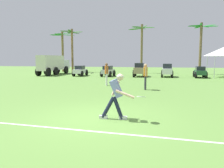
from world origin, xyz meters
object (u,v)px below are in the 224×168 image
at_px(parked_car_slot_c, 139,69).
at_px(palm_tree_left_of_centre, 72,46).
at_px(teammate_near_sideline, 145,74).
at_px(teammate_midfield, 106,72).
at_px(frisbee_thrower, 116,94).
at_px(parked_car_slot_e, 200,72).
at_px(parked_car_slot_d, 167,70).
at_px(palm_tree_far_left, 63,47).
at_px(palm_tree_right_of_centre, 142,44).
at_px(parked_car_slot_b, 108,71).
at_px(parked_car_slot_a, 80,71).
at_px(palm_tree_far_right, 201,42).
at_px(frisbee_in_flight, 141,97).
at_px(box_truck, 53,64).

xyz_separation_m(parked_car_slot_c, palm_tree_left_of_centre, (-9.47, 5.54, 2.78)).
height_order(teammate_near_sideline, teammate_midfield, same).
relative_size(frisbee_thrower, parked_car_slot_e, 0.63).
distance_m(teammate_near_sideline, parked_car_slot_c, 9.50).
bearing_deg(palm_tree_left_of_centre, parked_car_slot_d, -23.37).
xyz_separation_m(teammate_midfield, palm_tree_far_left, (-9.59, 14.37, 2.57)).
bearing_deg(palm_tree_right_of_centre, parked_car_slot_b, -117.93).
xyz_separation_m(parked_car_slot_a, palm_tree_right_of_centre, (6.09, 5.86, 3.13)).
relative_size(parked_car_slot_a, parked_car_slot_c, 0.94).
bearing_deg(parked_car_slot_d, teammate_midfield, -118.57).
distance_m(palm_tree_right_of_centre, palm_tree_far_right, 6.94).
bearing_deg(frisbee_in_flight, box_truck, 123.29).
bearing_deg(palm_tree_far_right, palm_tree_left_of_centre, 176.80).
bearing_deg(teammate_near_sideline, parked_car_slot_b, 115.24).
bearing_deg(teammate_near_sideline, parked_car_slot_d, 79.96).
relative_size(parked_car_slot_c, palm_tree_left_of_centre, 0.41).
bearing_deg(teammate_midfield, frisbee_thrower, -75.12).
relative_size(frisbee_thrower, parked_car_slot_c, 0.60).
bearing_deg(frisbee_in_flight, parked_car_slot_d, 84.75).
bearing_deg(palm_tree_right_of_centre, parked_car_slot_c, -88.05).
distance_m(parked_car_slot_d, palm_tree_left_of_centre, 13.63).
height_order(teammate_near_sideline, palm_tree_far_left, palm_tree_far_left).
bearing_deg(palm_tree_right_of_centre, box_truck, -154.62).
relative_size(frisbee_in_flight, parked_car_slot_c, 0.13).
height_order(parked_car_slot_c, palm_tree_left_of_centre, palm_tree_left_of_centre).
bearing_deg(parked_car_slot_b, frisbee_in_flight, -74.15).
bearing_deg(box_truck, parked_car_slot_e, -3.25).
distance_m(teammate_midfield, palm_tree_far_right, 15.34).
height_order(frisbee_in_flight, palm_tree_far_right, palm_tree_far_right).
xyz_separation_m(frisbee_in_flight, palm_tree_far_left, (-12.52, 22.66, 2.75)).
bearing_deg(palm_tree_far_left, frisbee_thrower, -62.43).
distance_m(parked_car_slot_e, palm_tree_far_right, 5.71).
distance_m(palm_tree_left_of_centre, palm_tree_right_of_centre, 9.29).
distance_m(parked_car_slot_d, palm_tree_far_left, 15.60).
xyz_separation_m(frisbee_in_flight, parked_car_slot_b, (-4.52, 15.92, -0.19)).
distance_m(teammate_near_sideline, box_truck, 15.09).
distance_m(frisbee_thrower, palm_tree_right_of_centre, 21.75).
xyz_separation_m(teammate_near_sideline, palm_tree_left_of_centre, (-10.53, 14.97, 2.58)).
xyz_separation_m(frisbee_in_flight, teammate_midfield, (-2.93, 8.29, 0.18)).
relative_size(parked_car_slot_b, palm_tree_left_of_centre, 0.39).
height_order(teammate_midfield, box_truck, box_truck).
bearing_deg(teammate_midfield, palm_tree_far_right, 56.29).
bearing_deg(teammate_near_sideline, palm_tree_left_of_centre, 125.12).
xyz_separation_m(teammate_near_sideline, box_truck, (-11.01, 10.31, 0.29)).
bearing_deg(parked_car_slot_b, teammate_midfield, -78.24).
bearing_deg(frisbee_in_flight, parked_car_slot_e, 74.08).
distance_m(frisbee_thrower, palm_tree_left_of_centre, 23.92).
xyz_separation_m(frisbee_thrower, parked_car_slot_c, (-0.49, 16.04, -0.05)).
bearing_deg(palm_tree_right_of_centre, palm_tree_left_of_centre, 179.87).
height_order(frisbee_in_flight, palm_tree_left_of_centre, palm_tree_left_of_centre).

